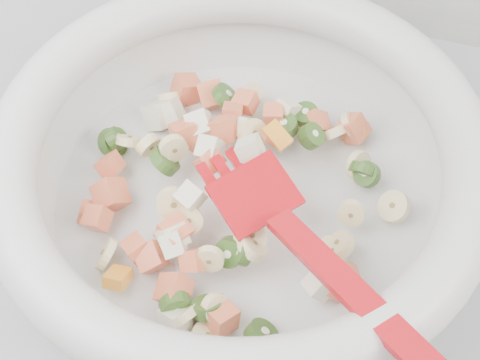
% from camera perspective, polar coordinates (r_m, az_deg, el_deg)
% --- Properties ---
extents(counter, '(2.00, 0.60, 0.90)m').
position_cam_1_polar(counter, '(1.09, -7.55, -13.71)').
color(counter, gray).
rests_on(counter, ground).
extents(mixing_bowl, '(0.41, 0.41, 0.13)m').
position_cam_1_polar(mixing_bowl, '(0.61, -0.02, 0.74)').
color(mixing_bowl, silver).
rests_on(mixing_bowl, counter).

